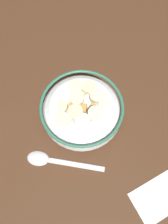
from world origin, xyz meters
TOP-DOWN VIEW (x-y plane):
  - ground_plane at (0.00, 0.00)cm, footprint 133.30×133.30cm
  - cereal_bowl at (-0.01, -0.02)cm, footprint 16.68×16.68cm
  - spoon at (7.05, 9.24)cm, footprint 16.09×5.00cm
  - folded_napkin at (-14.97, 16.63)cm, footprint 13.21×11.21cm

SIDE VIEW (x-z plane):
  - ground_plane at x=0.00cm, z-range -2.00..0.00cm
  - folded_napkin at x=-14.97cm, z-range 0.00..0.30cm
  - spoon at x=7.05cm, z-range -0.06..0.74cm
  - cereal_bowl at x=-0.01cm, z-range 0.05..6.89cm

